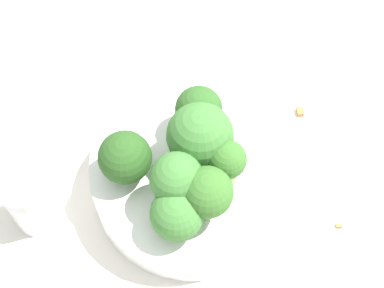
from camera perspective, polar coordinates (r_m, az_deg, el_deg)
name	(u,v)px	position (r m, az deg, el deg)	size (l,w,h in m)	color
ground_plane	(192,188)	(0.50, 0.00, -4.77)	(3.00, 3.00, 0.00)	silver
bowl	(192,177)	(0.48, 0.00, -3.49)	(0.18, 0.18, 0.05)	white
broccoli_floret_0	(197,134)	(0.44, 0.59, 1.05)	(0.06, 0.06, 0.06)	#7A9E5B
broccoli_floret_1	(177,181)	(0.41, -1.65, -3.93)	(0.04, 0.04, 0.06)	#8EB770
broccoli_floret_2	(207,193)	(0.41, 1.62, -5.27)	(0.04, 0.04, 0.06)	#8EB770
broccoli_floret_3	(177,215)	(0.41, -1.64, -7.54)	(0.04, 0.04, 0.05)	#84AD66
broccoli_floret_4	(227,162)	(0.43, 3.71, -1.96)	(0.03, 0.03, 0.05)	#8EB770
broccoli_floret_5	(125,158)	(0.44, -7.15, -1.46)	(0.04, 0.04, 0.05)	#7A9E5B
broccoli_floret_6	(199,111)	(0.46, 0.73, 3.57)	(0.04, 0.04, 0.05)	#7A9E5B
pepper_shaker	(30,203)	(0.48, -16.90, -6.01)	(0.04, 0.04, 0.06)	silver
almond_crumb_0	(300,110)	(0.56, 11.49, 3.54)	(0.01, 0.01, 0.01)	olive
almond_crumb_1	(339,225)	(0.50, 15.44, -8.35)	(0.01, 0.00, 0.01)	olive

